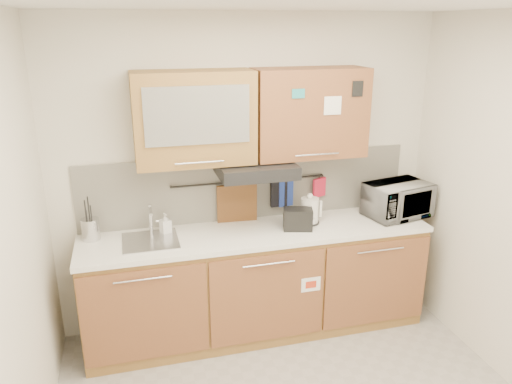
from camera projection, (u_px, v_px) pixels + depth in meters
ceiling at (323, 2)px, 2.39m from camera, size 3.20×3.20×0.00m
wall_back at (248, 175)px, 4.18m from camera, size 3.20×0.00×3.20m
wall_left at (4, 285)px, 2.42m from camera, size 0.00×3.00×3.00m
base_cabinet at (258, 287)px, 4.18m from camera, size 2.80×0.64×0.88m
countertop at (258, 233)px, 4.02m from camera, size 2.82×0.62×0.04m
backsplash at (248, 187)px, 4.20m from camera, size 2.80×0.02×0.56m
upper_cabinets at (253, 115)px, 3.85m from camera, size 1.82×0.37×0.70m
range_hood at (256, 169)px, 3.91m from camera, size 0.60×0.46×0.10m
sink at (150, 240)px, 3.83m from camera, size 0.42×0.40×0.26m
utensil_rail at (250, 181)px, 4.15m from camera, size 1.30×0.02×0.02m
utensil_crock at (91, 229)px, 3.83m from camera, size 0.14×0.14×0.34m
kettle at (310, 211)px, 4.14m from camera, size 0.19×0.17×0.26m
toaster at (298, 219)px, 4.02m from camera, size 0.26×0.19×0.17m
microwave at (398, 200)px, 4.29m from camera, size 0.59×0.46×0.29m
soap_bottle at (165, 223)px, 3.94m from camera, size 0.10×0.10×0.17m
cutting_board at (237, 208)px, 4.18m from camera, size 0.34×0.04×0.41m
oven_mitt at (285, 193)px, 4.25m from camera, size 0.14×0.06×0.22m
dark_pouch at (279, 194)px, 4.24m from camera, size 0.14×0.04×0.22m
pot_holder at (319, 187)px, 4.32m from camera, size 0.13×0.07×0.17m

